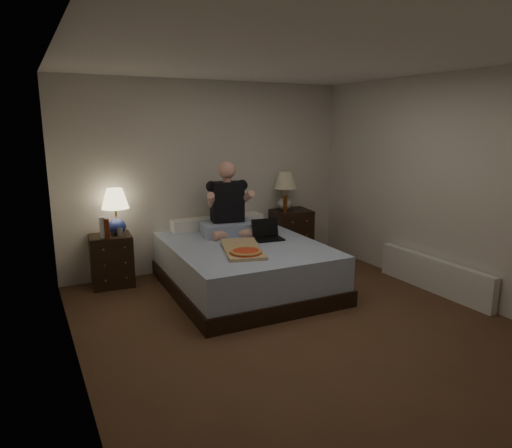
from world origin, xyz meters
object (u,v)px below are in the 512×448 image
beer_bottle_left (107,228)px  beer_bottle_right (285,204)px  lamp_right (285,191)px  water_bottle (103,227)px  bed (241,264)px  lamp_left (116,212)px  radiator (433,275)px  soda_can (120,232)px  laptop (269,230)px  nightstand_right (290,234)px  person (228,199)px  pizza_box (246,253)px  nightstand_left (112,260)px

beer_bottle_left → beer_bottle_right: beer_bottle_right is taller
lamp_right → water_bottle: (-2.55, -0.10, -0.24)m
bed → beer_bottle_left: 1.63m
lamp_left → radiator: 3.85m
soda_can → bed: bearing=-27.4°
water_bottle → laptop: water_bottle is taller
nightstand_right → water_bottle: 2.67m
nightstand_right → beer_bottle_right: size_ratio=3.13×
person → bed: bearing=-83.4°
nightstand_right → beer_bottle_left: (-2.60, -0.14, 0.39)m
lamp_left → laptop: 1.85m
laptop → pizza_box: laptop is taller
soda_can → radiator: 3.75m
bed → beer_bottle_right: 1.36m
soda_can → person: 1.37m
lamp_right → radiator: lamp_right is taller
beer_bottle_right → laptop: size_ratio=0.68×
lamp_right → laptop: lamp_right is taller
beer_bottle_right → radiator: beer_bottle_right is taller
water_bottle → nightstand_right: bearing=2.3°
lamp_right → lamp_left: bearing=180.0°
bed → lamp_left: lamp_left is taller
lamp_right → soda_can: size_ratio=5.60×
nightstand_left → laptop: laptop is taller
water_bottle → laptop: bearing=-22.1°
beer_bottle_left → beer_bottle_right: 2.47m
soda_can → beer_bottle_left: bearing=-168.1°
beer_bottle_right → person: bearing=-164.1°
lamp_left → beer_bottle_right: size_ratio=2.43×
beer_bottle_left → soda_can: bearing=11.9°
lamp_right → person: (-1.06, -0.37, 0.02)m
bed → person: size_ratio=2.40×
bed → water_bottle: (-1.48, 0.66, 0.48)m
lamp_right → nightstand_right: bearing=0.0°
water_bottle → soda_can: water_bottle is taller
laptop → beer_bottle_right: bearing=54.0°
laptop → radiator: 2.02m
nightstand_right → lamp_left: 2.52m
nightstand_left → soda_can: bearing=-41.4°
nightstand_left → soda_can: 0.39m
bed → pizza_box: 0.69m
soda_can → person: person is taller
lamp_right → soda_can: 2.38m
lamp_left → radiator: lamp_left is taller
lamp_left → laptop: size_ratio=1.65×
lamp_left → radiator: (3.23, -1.98, -0.71)m
lamp_right → pizza_box: (-1.29, -1.34, -0.40)m
lamp_right → beer_bottle_right: lamp_right is taller
laptop → pizza_box: bearing=-131.7°
beer_bottle_left → pizza_box: beer_bottle_left is taller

